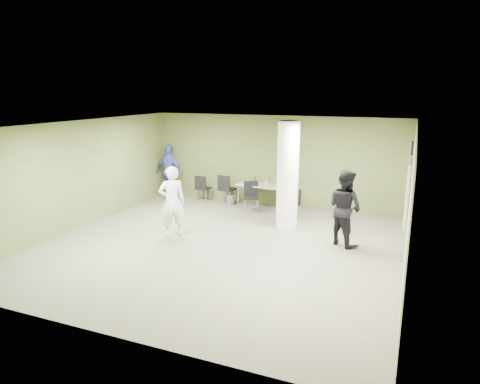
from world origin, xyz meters
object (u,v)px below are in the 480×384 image
at_px(folding_table, 262,186).
at_px(woman_white, 172,202).
at_px(man_blue, 170,172).
at_px(man_black, 345,208).
at_px(chair_back_left, 202,186).

bearing_deg(folding_table, woman_white, -105.31).
bearing_deg(man_blue, man_black, 166.63).
bearing_deg(woman_white, man_blue, -96.35).
distance_m(woman_white, man_black, 4.14).
distance_m(woman_white, man_blue, 3.74).
xyz_separation_m(folding_table, man_black, (2.81, -2.27, 0.20)).
bearing_deg(chair_back_left, man_black, 156.76).
bearing_deg(folding_table, chair_back_left, -176.84).
height_order(folding_table, man_blue, man_blue).
bearing_deg(man_blue, folding_table, -171.59).
height_order(chair_back_left, man_black, man_black).
bearing_deg(chair_back_left, woman_white, 107.15).
bearing_deg(woman_white, man_black, 155.59).
bearing_deg(folding_table, man_blue, -173.16).
bearing_deg(man_black, man_blue, 14.40).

